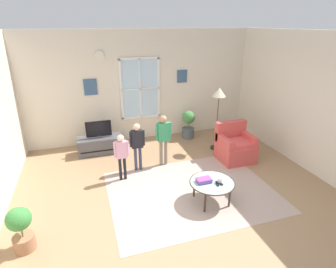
% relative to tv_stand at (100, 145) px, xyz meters
% --- Properties ---
extents(ground_plane, '(6.62, 6.90, 0.02)m').
position_rel_tv_stand_xyz_m(ground_plane, '(1.25, -2.52, -0.22)').
color(ground_plane, '#9E7A56').
extents(back_wall, '(6.02, 0.17, 2.90)m').
position_rel_tv_stand_xyz_m(back_wall, '(1.25, 0.69, 1.24)').
color(back_wall, beige).
rests_on(back_wall, ground_plane).
extents(side_wall_right, '(0.12, 6.30, 2.90)m').
position_rel_tv_stand_xyz_m(side_wall_right, '(4.32, -2.52, 1.24)').
color(side_wall_right, beige).
rests_on(side_wall_right, ground_plane).
extents(area_rug, '(3.11, 2.40, 0.01)m').
position_rel_tv_stand_xyz_m(area_rug, '(1.51, -2.28, -0.20)').
color(area_rug, tan).
rests_on(area_rug, ground_plane).
extents(tv_stand, '(1.07, 0.47, 0.41)m').
position_rel_tv_stand_xyz_m(tv_stand, '(0.00, 0.00, 0.00)').
color(tv_stand, '#4C4C51').
rests_on(tv_stand, ground_plane).
extents(television, '(0.61, 0.08, 0.42)m').
position_rel_tv_stand_xyz_m(television, '(0.00, -0.00, 0.43)').
color(television, '#4C4C4C').
rests_on(television, tv_stand).
extents(armchair, '(0.76, 0.74, 0.87)m').
position_rel_tv_stand_xyz_m(armchair, '(3.00, -1.34, 0.12)').
color(armchair, '#D14C47').
rests_on(armchair, ground_plane).
extents(coffee_table, '(0.81, 0.81, 0.41)m').
position_rel_tv_stand_xyz_m(coffee_table, '(1.73, -2.68, 0.18)').
color(coffee_table, '#99B2B7').
rests_on(coffee_table, ground_plane).
extents(book_stack, '(0.26, 0.19, 0.07)m').
position_rel_tv_stand_xyz_m(book_stack, '(1.59, -2.63, 0.24)').
color(book_stack, '#3A4D89').
rests_on(book_stack, coffee_table).
extents(cup, '(0.08, 0.08, 0.10)m').
position_rel_tv_stand_xyz_m(cup, '(1.85, -2.74, 0.25)').
color(cup, white).
rests_on(cup, coffee_table).
extents(remote_near_books, '(0.06, 0.14, 0.02)m').
position_rel_tv_stand_xyz_m(remote_near_books, '(1.84, -2.77, 0.21)').
color(remote_near_books, black).
rests_on(remote_near_books, coffee_table).
extents(remote_near_cup, '(0.08, 0.15, 0.02)m').
position_rel_tv_stand_xyz_m(remote_near_cup, '(1.79, -2.77, 0.21)').
color(remote_near_cup, black).
rests_on(remote_near_cup, coffee_table).
extents(person_black_shirt, '(0.33, 0.15, 1.08)m').
position_rel_tv_stand_xyz_m(person_black_shirt, '(0.72, -1.15, 0.47)').
color(person_black_shirt, '#333851').
rests_on(person_black_shirt, ground_plane).
extents(person_pink_shirt, '(0.30, 0.14, 1.00)m').
position_rel_tv_stand_xyz_m(person_pink_shirt, '(0.33, -1.44, 0.42)').
color(person_pink_shirt, black).
rests_on(person_pink_shirt, ground_plane).
extents(person_green_shirt, '(0.36, 0.16, 1.18)m').
position_rel_tv_stand_xyz_m(person_green_shirt, '(1.32, -1.08, 0.53)').
color(person_green_shirt, '#726656').
rests_on(person_green_shirt, ground_plane).
extents(potted_plant_by_window, '(0.36, 0.36, 0.78)m').
position_rel_tv_stand_xyz_m(potted_plant_by_window, '(2.44, 0.23, 0.20)').
color(potted_plant_by_window, '#4C565B').
rests_on(potted_plant_by_window, ground_plane).
extents(potted_plant_corner, '(0.34, 0.34, 0.70)m').
position_rel_tv_stand_xyz_m(potted_plant_corner, '(-1.31, -2.88, 0.18)').
color(potted_plant_corner, '#9E6B4C').
rests_on(potted_plant_corner, ground_plane).
extents(floor_lamp, '(0.32, 0.32, 1.60)m').
position_rel_tv_stand_xyz_m(floor_lamp, '(2.85, -0.66, 1.13)').
color(floor_lamp, black).
rests_on(floor_lamp, ground_plane).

